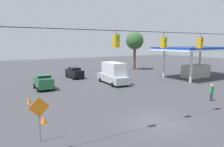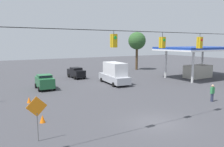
# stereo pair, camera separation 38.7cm
# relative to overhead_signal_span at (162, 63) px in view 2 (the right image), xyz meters

# --- Properties ---
(ground_plane) EXTENTS (140.00, 140.00, 0.00)m
(ground_plane) POSITION_rel_overhead_signal_span_xyz_m (0.05, -0.45, -4.61)
(ground_plane) COLOR #3D3D42
(overhead_signal_span) EXTENTS (22.07, 0.38, 7.51)m
(overhead_signal_span) POSITION_rel_overhead_signal_span_xyz_m (0.00, 0.00, 0.00)
(overhead_signal_span) COLOR #939399
(overhead_signal_span) RESTS_ON ground_plane
(sedan_black_oncoming_deep) EXTENTS (2.03, 4.35, 1.82)m
(sedan_black_oncoming_deep) POSITION_rel_overhead_signal_span_xyz_m (-2.47, -23.52, -3.65)
(sedan_black_oncoming_deep) COLOR black
(sedan_black_oncoming_deep) RESTS_ON ground_plane
(sedan_green_withflow_far) EXTENTS (2.24, 3.93, 1.92)m
(sedan_green_withflow_far) POSITION_rel_overhead_signal_span_xyz_m (4.39, -17.03, -3.61)
(sedan_green_withflow_far) COLOR #236038
(sedan_green_withflow_far) RESTS_ON ground_plane
(box_truck_silver_oncoming_far) EXTENTS (2.89, 6.91, 3.18)m
(box_truck_silver_oncoming_far) POSITION_rel_overhead_signal_span_xyz_m (-5.38, -15.60, -3.05)
(box_truck_silver_oncoming_far) COLOR #A8AAB2
(box_truck_silver_oncoming_far) RESTS_ON ground_plane
(traffic_cone_nearest) EXTENTS (0.43, 0.43, 0.61)m
(traffic_cone_nearest) POSITION_rel_overhead_signal_span_xyz_m (7.49, -4.80, -4.30)
(traffic_cone_nearest) COLOR orange
(traffic_cone_nearest) RESTS_ON ground_plane
(traffic_cone_second) EXTENTS (0.43, 0.43, 0.61)m
(traffic_cone_second) POSITION_rel_overhead_signal_span_xyz_m (7.46, -7.67, -4.30)
(traffic_cone_second) COLOR orange
(traffic_cone_second) RESTS_ON ground_plane
(traffic_cone_third) EXTENTS (0.43, 0.43, 0.61)m
(traffic_cone_third) POSITION_rel_overhead_signal_span_xyz_m (7.38, -11.12, -4.30)
(traffic_cone_third) COLOR orange
(traffic_cone_third) RESTS_ON ground_plane
(gas_station) EXTENTS (13.83, 8.22, 5.33)m
(gas_station) POSITION_rel_overhead_signal_span_xyz_m (-20.81, -13.18, -0.71)
(gas_station) COLOR navy
(gas_station) RESTS_ON ground_plane
(work_zone_sign) EXTENTS (1.27, 0.06, 2.84)m
(work_zone_sign) POSITION_rel_overhead_signal_span_xyz_m (8.46, -1.71, -2.62)
(work_zone_sign) COLOR slate
(work_zone_sign) RESTS_ON ground_plane
(pedestrian) EXTENTS (0.40, 0.28, 1.78)m
(pedestrian) POSITION_rel_overhead_signal_span_xyz_m (-9.06, -2.09, -3.70)
(pedestrian) COLOR #2D334C
(pedestrian) RESTS_ON ground_plane
(tree_horizon_left) EXTENTS (3.88, 3.88, 8.40)m
(tree_horizon_left) POSITION_rel_overhead_signal_span_xyz_m (-18.50, -27.71, 1.76)
(tree_horizon_left) COLOR #4C3823
(tree_horizon_left) RESTS_ON ground_plane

